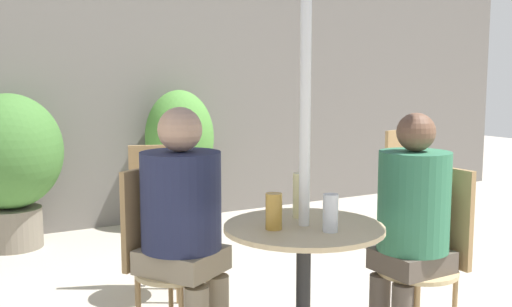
% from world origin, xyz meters
% --- Properties ---
extents(storefront_wall, '(10.00, 0.06, 3.00)m').
position_xyz_m(storefront_wall, '(0.00, 3.38, 1.50)').
color(storefront_wall, slate).
rests_on(storefront_wall, ground_plane).
extents(cafe_table_near, '(0.66, 0.66, 0.75)m').
position_xyz_m(cafe_table_near, '(-0.00, 0.05, 0.51)').
color(cafe_table_near, black).
rests_on(cafe_table_near, ground_plane).
extents(bistro_chair_0, '(0.38, 0.38, 0.92)m').
position_xyz_m(bistro_chair_0, '(0.75, 0.07, 0.55)').
color(bistro_chair_0, tan).
rests_on(bistro_chair_0, ground_plane).
extents(bistro_chair_1, '(0.42, 0.43, 0.92)m').
position_xyz_m(bistro_chair_1, '(-0.39, 0.68, 0.55)').
color(bistro_chair_1, tan).
rests_on(bistro_chair_1, ground_plane).
extents(bistro_chair_2, '(0.38, 0.40, 0.92)m').
position_xyz_m(bistro_chair_2, '(2.03, 1.63, 0.55)').
color(bistro_chair_2, tan).
rests_on(bistro_chair_2, ground_plane).
extents(bistro_chair_3, '(0.40, 0.41, 0.92)m').
position_xyz_m(bistro_chair_3, '(-0.10, 1.55, 0.55)').
color(bistro_chair_3, tan).
rests_on(bistro_chair_3, ground_plane).
extents(seated_person_0, '(0.34, 0.33, 1.19)m').
position_xyz_m(seated_person_0, '(0.60, 0.06, 0.71)').
color(seated_person_0, brown).
rests_on(seated_person_0, ground_plane).
extents(seated_person_1, '(0.45, 0.46, 1.22)m').
position_xyz_m(seated_person_1, '(-0.32, 0.56, 0.72)').
color(seated_person_1, gray).
rests_on(seated_person_1, ground_plane).
extents(beer_glass_0, '(0.07, 0.07, 0.14)m').
position_xyz_m(beer_glass_0, '(-0.14, 0.05, 0.82)').
color(beer_glass_0, '#B28433').
rests_on(beer_glass_0, cafe_table_near).
extents(beer_glass_1, '(0.06, 0.06, 0.15)m').
position_xyz_m(beer_glass_1, '(0.03, -0.09, 0.82)').
color(beer_glass_1, silver).
rests_on(beer_glass_1, cafe_table_near).
extents(beer_glass_2, '(0.07, 0.07, 0.19)m').
position_xyz_m(beer_glass_2, '(0.06, 0.17, 0.85)').
color(beer_glass_2, beige).
rests_on(beer_glass_2, cafe_table_near).
extents(potted_plant_0, '(0.82, 0.82, 1.22)m').
position_xyz_m(potted_plant_0, '(-0.76, 3.05, 0.71)').
color(potted_plant_0, slate).
rests_on(potted_plant_0, ground_plane).
extents(potted_plant_1, '(0.62, 0.62, 1.23)m').
position_xyz_m(potted_plant_1, '(0.68, 3.08, 0.70)').
color(potted_plant_1, brown).
rests_on(potted_plant_1, ground_plane).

